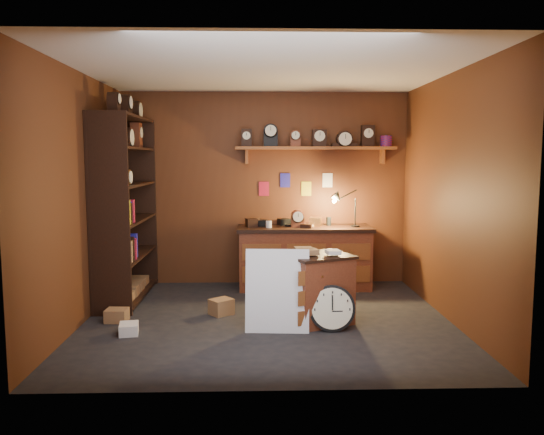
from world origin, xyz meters
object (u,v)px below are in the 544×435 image
Objects in this scene: shelving_unit at (123,200)px; workbench at (304,254)px; big_round_clock at (332,308)px; low_cabinet at (319,286)px.

shelving_unit reaches higher than workbench.
shelving_unit is at bearing 150.91° from big_round_clock.
shelving_unit is 2.98m from big_round_clock.
big_round_clock is at bearing -29.09° from shelving_unit.
shelving_unit is 3.07× the size of low_cabinet.
workbench is 1.57m from low_cabinet.
workbench is 1.88m from big_round_clock.
low_cabinet is 0.35m from big_round_clock.
low_cabinet is (2.35, -1.08, -0.85)m from shelving_unit.
workbench reaches higher than big_round_clock.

